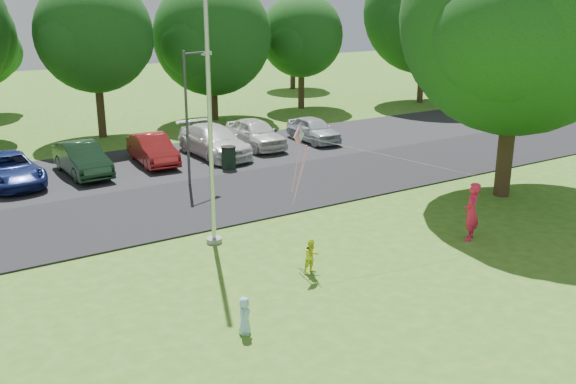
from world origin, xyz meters
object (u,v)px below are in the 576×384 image
flagpole (210,114)px  child_yellow (312,256)px  child_blue (245,316)px  woman (471,212)px  kite (304,152)px  trash_can (229,158)px  street_lamp (190,106)px  big_tree (519,23)px

flagpole → child_yellow: 5.31m
child_blue → woman: bearing=-42.2°
flagpole → kite: size_ratio=1.74×
woman → trash_can: bearing=-110.8°
woman → child_yellow: (-5.81, 0.59, -0.45)m
street_lamp → child_blue: 13.03m
street_lamp → kite: (-0.44, -8.92, -0.05)m
flagpole → trash_can: (4.58, 7.77, -3.62)m
trash_can → child_yellow: (-3.28, -11.39, -0.04)m
trash_can → child_blue: (-6.55, -13.37, -0.08)m
big_tree → kite: (-10.04, -0.92, -3.35)m
street_lamp → child_blue: bearing=-130.2°
big_tree → woman: size_ratio=5.83×
trash_can → woman: 12.25m
street_lamp → trash_can: 3.90m
child_yellow → child_blue: size_ratio=1.10×
big_tree → child_blue: bearing=-163.8°
big_tree → child_blue: 15.61m
woman → kite: bearing=-50.3°
trash_can → woman: (2.52, -11.98, 0.41)m
woman → child_blue: woman is taller
kite → big_tree: bearing=-18.9°
child_yellow → child_blue: child_yellow is taller
flagpole → child_blue: bearing=-109.4°
street_lamp → kite: bearing=-113.9°
child_yellow → child_blue: (-3.26, -1.98, -0.05)m
child_blue → kite: kite is taller
flagpole → child_yellow: flagpole is taller
trash_can → child_yellow: 11.85m
woman → kite: kite is taller
child_blue → big_tree: bearing=-34.6°
woman → child_yellow: bearing=-38.5°
flagpole → kite: flagpole is taller
flagpole → street_lamp: (2.21, 6.41, -0.84)m
flagpole → street_lamp: flagpole is taller
trash_can → woman: bearing=-78.1°
woman → big_tree: bearing=176.5°
woman → child_blue: (-9.07, -1.39, -0.50)m
flagpole → trash_can: bearing=59.5°
woman → kite: 6.06m
big_tree → kite: bearing=-174.8°
street_lamp → child_blue: street_lamp is taller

